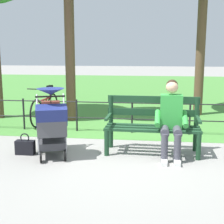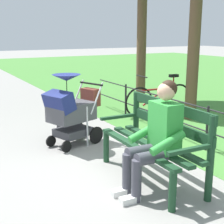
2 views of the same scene
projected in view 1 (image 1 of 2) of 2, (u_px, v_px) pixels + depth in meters
ground_plane at (127, 153)px, 5.57m from camera, size 60.00×60.00×0.00m
grass_lawn at (143, 90)px, 14.14m from camera, size 40.00×16.00×0.01m
park_bench at (153, 122)px, 5.53m from camera, size 1.61×0.63×0.96m
person_on_bench at (171, 117)px, 5.25m from camera, size 0.54×0.74×1.28m
stroller at (52, 122)px, 5.27m from camera, size 0.75×0.99×1.15m
handbag at (25, 147)px, 5.47m from camera, size 0.32×0.14×0.37m
park_fence at (145, 114)px, 6.80m from camera, size 7.24×0.04×0.70m
bicycle at (45, 108)px, 7.80m from camera, size 0.44×1.66×0.89m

